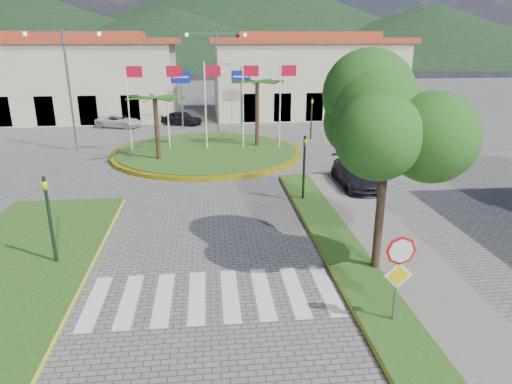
{
  "coord_description": "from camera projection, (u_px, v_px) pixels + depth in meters",
  "views": [
    {
      "loc": [
        0.09,
        -8.15,
        7.38
      ],
      "look_at": [
        1.82,
        8.0,
        1.92
      ],
      "focal_mm": 32.0,
      "sensor_mm": 36.0,
      "label": 1
    }
  ],
  "objects": [
    {
      "name": "building_right",
      "position": [
        305.0,
        76.0,
        45.6
      ],
      "size": [
        19.08,
        9.54,
        8.05
      ],
      "color": "beige",
      "rests_on": "ground"
    },
    {
      "name": "stop_sign",
      "position": [
        399.0,
        267.0,
        11.79
      ],
      "size": [
        0.8,
        0.11,
        2.65
      ],
      "color": "slate",
      "rests_on": "ground"
    },
    {
      "name": "street_lamp_centre",
      "position": [
        217.0,
        76.0,
        36.96
      ],
      "size": [
        4.8,
        0.16,
        8.0
      ],
      "color": "slate",
      "rests_on": "ground"
    },
    {
      "name": "car_dark_a",
      "position": [
        182.0,
        118.0,
        41.03
      ],
      "size": [
        3.91,
        2.66,
        1.24
      ],
      "primitive_type": "imported",
      "rotation": [
        0.0,
        0.0,
        1.21
      ],
      "color": "black",
      "rests_on": "ground"
    },
    {
      "name": "roundabout_island",
      "position": [
        207.0,
        152.0,
        30.7
      ],
      "size": [
        12.7,
        12.7,
        6.0
      ],
      "color": "yellow",
      "rests_on": "ground"
    },
    {
      "name": "verge_right",
      "position": [
        389.0,
        322.0,
        12.36
      ],
      "size": [
        1.6,
        28.0,
        0.18
      ],
      "primitive_type": "cube",
      "color": "#1F4C15",
      "rests_on": "ground"
    },
    {
      "name": "hill_near_back",
      "position": [
        169.0,
        37.0,
        128.99
      ],
      "size": [
        110.0,
        110.0,
        16.0
      ],
      "primitive_type": "cone",
      "color": "black",
      "rests_on": "ground"
    },
    {
      "name": "direction_sign_west",
      "position": [
        181.0,
        88.0,
        37.88
      ],
      "size": [
        1.6,
        0.14,
        5.2
      ],
      "color": "slate",
      "rests_on": "ground"
    },
    {
      "name": "white_van",
      "position": [
        119.0,
        121.0,
        39.92
      ],
      "size": [
        4.29,
        2.99,
        1.09
      ],
      "primitive_type": "imported",
      "rotation": [
        0.0,
        0.0,
        1.24
      ],
      "color": "#BCBBBD",
      "rests_on": "ground"
    },
    {
      "name": "traffic_light_left",
      "position": [
        49.0,
        213.0,
        15.0
      ],
      "size": [
        0.15,
        0.18,
        3.2
      ],
      "color": "black",
      "rests_on": "ground"
    },
    {
      "name": "car_dark_b",
      "position": [
        273.0,
        112.0,
        44.83
      ],
      "size": [
        3.36,
        2.03,
        1.05
      ],
      "primitive_type": "imported",
      "rotation": [
        0.0,
        0.0,
        1.88
      ],
      "color": "black",
      "rests_on": "ground"
    },
    {
      "name": "hill_far_west",
      "position": [
        14.0,
        26.0,
        132.92
      ],
      "size": [
        140.0,
        140.0,
        22.0
      ],
      "primitive_type": "cone",
      "color": "black",
      "rests_on": "ground"
    },
    {
      "name": "car_side_right",
      "position": [
        357.0,
        175.0,
        23.68
      ],
      "size": [
        1.97,
        4.66,
        1.34
      ],
      "primitive_type": "imported",
      "rotation": [
        0.0,
        0.0,
        -0.02
      ],
      "color": "black",
      "rests_on": "ground"
    },
    {
      "name": "hill_far_east",
      "position": [
        431.0,
        34.0,
        141.45
      ],
      "size": [
        120.0,
        120.0,
        18.0
      ],
      "primitive_type": "cone",
      "color": "black",
      "rests_on": "ground"
    },
    {
      "name": "sidewalk_right",
      "position": [
        431.0,
        320.0,
        12.49
      ],
      "size": [
        4.0,
        28.0,
        0.15
      ],
      "primitive_type": "cube",
      "color": "gray",
      "rests_on": "ground"
    },
    {
      "name": "deciduous_tree",
      "position": [
        389.0,
        117.0,
        13.64
      ],
      "size": [
        3.6,
        3.6,
        6.8
      ],
      "color": "black",
      "rests_on": "ground"
    },
    {
      "name": "traffic_light_far",
      "position": [
        311.0,
        114.0,
        34.71
      ],
      "size": [
        0.18,
        0.15,
        3.2
      ],
      "color": "black",
      "rests_on": "ground"
    },
    {
      "name": "street_lamp_west",
      "position": [
        69.0,
        85.0,
        30.3
      ],
      "size": [
        4.8,
        0.16,
        8.0
      ],
      "color": "slate",
      "rests_on": "ground"
    },
    {
      "name": "hill_far_mid",
      "position": [
        247.0,
        16.0,
        157.55
      ],
      "size": [
        180.0,
        180.0,
        30.0
      ],
      "primitive_type": "cone",
      "color": "black",
      "rests_on": "ground"
    },
    {
      "name": "traffic_light_right",
      "position": [
        304.0,
        162.0,
        21.17
      ],
      "size": [
        0.15,
        0.18,
        3.2
      ],
      "color": "black",
      "rests_on": "ground"
    },
    {
      "name": "building_left",
      "position": [
        57.0,
        78.0,
        43.18
      ],
      "size": [
        23.32,
        9.54,
        8.05
      ],
      "color": "beige",
      "rests_on": "ground"
    },
    {
      "name": "direction_sign_east",
      "position": [
        241.0,
        87.0,
        38.39
      ],
      "size": [
        1.6,
        0.14,
        5.2
      ],
      "color": "slate",
      "rests_on": "ground"
    },
    {
      "name": "crosswalk",
      "position": [
        210.0,
        296.0,
        13.79
      ],
      "size": [
        8.0,
        3.0,
        0.01
      ],
      "primitive_type": "cube",
      "color": "silver",
      "rests_on": "ground"
    },
    {
      "name": "median_left",
      "position": [
        11.0,
        273.0,
        14.99
      ],
      "size": [
        5.0,
        14.0,
        0.18
      ],
      "primitive_type": "cube",
      "color": "#1F4C15",
      "rests_on": "ground"
    }
  ]
}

